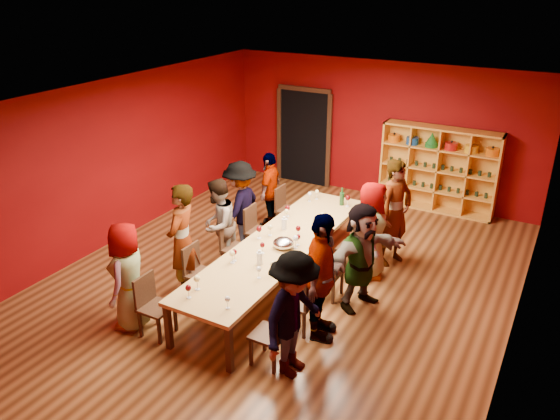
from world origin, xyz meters
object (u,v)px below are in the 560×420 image
object	(u,v)px
chair_person_left_0	(152,302)
person_right_3	(371,230)
chair_person_right_0	(274,332)
person_left_1	(182,241)
chair_person_left_1	(197,269)
person_right_1	(321,278)
wine_bottle	(342,198)
tasting_table	(280,246)
person_left_0	(128,276)
chair_person_right_3	(356,245)
person_left_2	(218,225)
person_right_0	(294,315)
chair_person_right_4	(369,231)
chair_person_right_1	(304,300)
person_right_4	(395,213)
chair_person_left_4	(285,206)
spittoon_bowl	(283,243)
person_left_4	(270,190)
chair_person_left_2	(232,244)
chair_person_left_3	(256,228)
person_right_2	(361,256)
shelving_unit	(439,165)
person_left_3	(240,207)
chair_person_right_2	(333,269)

from	to	relation	value
chair_person_left_0	person_right_3	distance (m)	3.64
chair_person_left_0	chair_person_right_0	bearing A→B (deg)	7.38
person_left_1	person_right_3	distance (m)	3.03
chair_person_left_1	person_right_1	world-z (taller)	person_right_1
chair_person_left_0	wine_bottle	xyz separation A→B (m)	(1.16, 3.89, 0.38)
tasting_table	person_right_1	world-z (taller)	person_right_1
person_left_1	chair_person_right_0	size ratio (longest dim) A/B	2.07
person_left_0	chair_person_right_3	world-z (taller)	person_left_0
chair_person_left_0	person_right_3	xyz separation A→B (m)	(2.07, 2.98, 0.33)
person_left_2	person_right_0	size ratio (longest dim) A/B	0.94
chair_person_right_4	person_left_1	bearing A→B (deg)	-128.91
tasting_table	person_right_0	xyz separation A→B (m)	(1.19, -1.76, 0.15)
tasting_table	person_right_3	size ratio (longest dim) A/B	2.72
person_right_0	chair_person_right_1	distance (m)	0.95
tasting_table	person_right_0	world-z (taller)	person_right_0
tasting_table	person_right_4	world-z (taller)	person_right_4
chair_person_right_0	wine_bottle	xyz separation A→B (m)	(-0.66, 3.66, 0.38)
chair_person_left_4	chair_person_right_0	size ratio (longest dim) A/B	1.00
spittoon_bowl	person_right_4	bearing A→B (deg)	54.93
person_left_4	person_right_4	bearing A→B (deg)	74.67
person_left_1	chair_person_right_3	xyz separation A→B (m)	(2.08, 1.94, -0.42)
chair_person_left_2	spittoon_bowl	distance (m)	1.10
person_left_2	person_right_3	world-z (taller)	person_right_3
person_right_1	chair_person_right_4	size ratio (longest dim) A/B	2.09
chair_person_left_3	person_right_4	xyz separation A→B (m)	(2.26, 0.87, 0.44)
person_left_4	chair_person_right_1	size ratio (longest dim) A/B	1.72
chair_person_left_1	chair_person_left_3	bearing A→B (deg)	90.00
chair_person_left_4	chair_person_right_4	size ratio (longest dim) A/B	1.00
person_right_2	person_right_4	xyz separation A→B (m)	(-0.00, 1.56, 0.10)
chair_person_left_3	person_left_4	distance (m)	1.19
person_left_0	wine_bottle	xyz separation A→B (m)	(1.55, 3.89, 0.08)
shelving_unit	chair_person_right_0	xyz separation A→B (m)	(-0.49, -6.08, -0.49)
chair_person_left_3	person_right_1	world-z (taller)	person_right_1
spittoon_bowl	wine_bottle	size ratio (longest dim) A/B	0.98
chair_person_right_1	spittoon_bowl	xyz separation A→B (m)	(-0.78, 0.82, 0.33)
person_left_2	chair_person_right_3	size ratio (longest dim) A/B	1.79
person_right_3	chair_person_left_2	bearing A→B (deg)	94.15
person_left_1	chair_person_left_4	world-z (taller)	person_left_1
person_left_0	chair_person_right_0	distance (m)	2.24
chair_person_right_1	person_left_3	bearing A→B (deg)	141.79
chair_person_left_2	person_right_1	size ratio (longest dim) A/B	0.48
chair_person_left_3	tasting_table	bearing A→B (deg)	-39.37
person_left_4	person_right_1	distance (m)	3.68
tasting_table	chair_person_left_1	world-z (taller)	chair_person_left_1
shelving_unit	person_left_4	size ratio (longest dim) A/B	1.57
chair_person_left_4	person_right_3	world-z (taller)	person_right_3
spittoon_bowl	person_left_0	bearing A→B (deg)	-127.17
chair_person_right_2	spittoon_bowl	bearing A→B (deg)	-167.82
person_left_3	person_right_3	size ratio (longest dim) A/B	1.01
chair_person_left_0	person_right_2	bearing A→B (deg)	42.27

